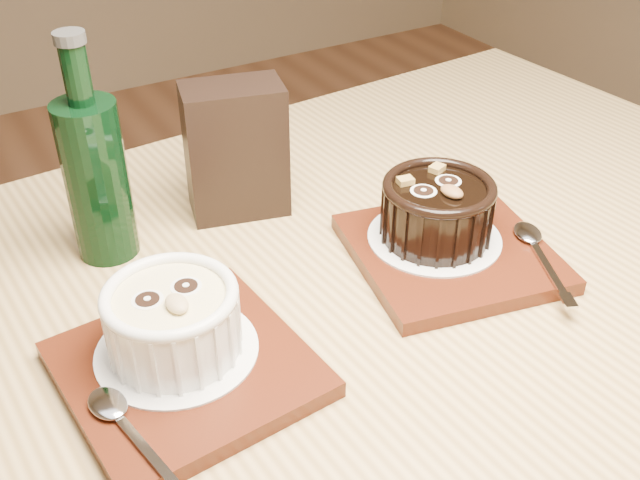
# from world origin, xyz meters

# --- Properties ---
(table) EXTENTS (1.25, 0.88, 0.75)m
(table) POSITION_xyz_m (-0.06, 0.14, 0.66)
(table) COLOR #9E7A45
(table) RESTS_ON ground
(tray_left) EXTENTS (0.19, 0.19, 0.01)m
(tray_left) POSITION_xyz_m (-0.20, 0.13, 0.76)
(tray_left) COLOR #4F1D0D
(tray_left) RESTS_ON table
(doily_left) EXTENTS (0.13, 0.13, 0.00)m
(doily_left) POSITION_xyz_m (-0.20, 0.15, 0.77)
(doily_left) COLOR white
(doily_left) RESTS_ON tray_left
(ramekin_white) EXTENTS (0.11, 0.11, 0.06)m
(ramekin_white) POSITION_xyz_m (-0.20, 0.15, 0.80)
(ramekin_white) COLOR white
(ramekin_white) RESTS_ON doily_left
(spoon_left) EXTENTS (0.05, 0.14, 0.01)m
(spoon_left) POSITION_xyz_m (-0.26, 0.08, 0.77)
(spoon_left) COLOR silver
(spoon_left) RESTS_ON tray_left
(tray_right) EXTENTS (0.21, 0.21, 0.01)m
(tray_right) POSITION_xyz_m (0.08, 0.15, 0.76)
(tray_right) COLOR #4F1D0D
(tray_right) RESTS_ON table
(doily_right) EXTENTS (0.13, 0.13, 0.00)m
(doily_right) POSITION_xyz_m (0.07, 0.17, 0.77)
(doily_right) COLOR white
(doily_right) RESTS_ON tray_right
(ramekin_dark) EXTENTS (0.11, 0.11, 0.06)m
(ramekin_dark) POSITION_xyz_m (0.07, 0.17, 0.80)
(ramekin_dark) COLOR black
(ramekin_dark) RESTS_ON doily_right
(spoon_right) EXTENTS (0.08, 0.13, 0.01)m
(spoon_right) POSITION_xyz_m (0.14, 0.10, 0.77)
(spoon_right) COLOR silver
(spoon_right) RESTS_ON tray_right
(condiment_stand) EXTENTS (0.11, 0.08, 0.14)m
(condiment_stand) POSITION_xyz_m (-0.05, 0.34, 0.82)
(condiment_stand) COLOR black
(condiment_stand) RESTS_ON table
(green_bottle) EXTENTS (0.06, 0.06, 0.22)m
(green_bottle) POSITION_xyz_m (-0.20, 0.34, 0.84)
(green_bottle) COLOR black
(green_bottle) RESTS_ON table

